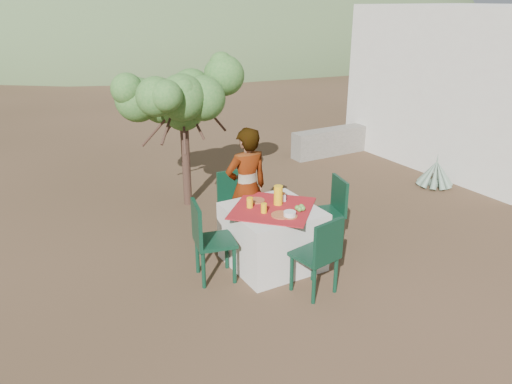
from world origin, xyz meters
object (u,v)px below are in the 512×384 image
at_px(shrub_tree, 185,104).
at_px(agave, 435,174).
at_px(table, 272,236).
at_px(chair_near, 320,253).
at_px(chair_far, 234,199).
at_px(chair_left, 208,238).
at_px(juice_pitcher, 278,195).
at_px(chair_right, 331,208).
at_px(guesthouse, 480,85).
at_px(person, 247,188).

bearing_deg(shrub_tree, agave, -20.07).
bearing_deg(table, chair_near, -84.40).
bearing_deg(chair_near, shrub_tree, -96.58).
height_order(chair_far, shrub_tree, shrub_tree).
height_order(chair_left, juice_pitcher, juice_pitcher).
xyz_separation_m(chair_far, chair_right, (0.94, -0.97, 0.02)).
height_order(chair_near, juice_pitcher, juice_pitcher).
height_order(chair_far, guesthouse, guesthouse).
relative_size(chair_far, chair_near, 0.95).
height_order(table, agave, table).
distance_m(table, juice_pitcher, 0.52).
bearing_deg(guesthouse, table, -163.35).
height_order(chair_near, chair_left, chair_left).
distance_m(chair_right, person, 1.15).
bearing_deg(chair_near, chair_left, -54.49).
height_order(shrub_tree, juice_pitcher, shrub_tree).
distance_m(agave, juice_pitcher, 3.99).
xyz_separation_m(person, agave, (3.96, 0.29, -0.58)).
height_order(agave, guesthouse, guesthouse).
height_order(chair_left, chair_right, chair_left).
height_order(chair_right, person, person).
distance_m(chair_near, juice_pitcher, 0.99).
distance_m(chair_far, person, 0.53).
bearing_deg(chair_right, chair_far, -122.65).
xyz_separation_m(table, chair_far, (0.01, 1.05, 0.11)).
distance_m(person, shrub_tree, 1.95).
distance_m(chair_near, shrub_tree, 3.44).
bearing_deg(juice_pitcher, chair_near, -91.88).
height_order(chair_left, agave, chair_left).
bearing_deg(chair_left, chair_right, -77.04).
distance_m(person, agave, 4.02).
bearing_deg(chair_far, guesthouse, 11.44).
height_order(table, juice_pitcher, juice_pitcher).
distance_m(shrub_tree, guesthouse, 6.08).
distance_m(chair_far, chair_left, 1.31).
xyz_separation_m(chair_far, shrub_tree, (-0.11, 1.35, 1.12)).
relative_size(chair_far, shrub_tree, 0.44).
relative_size(table, guesthouse, 0.31).
relative_size(chair_near, chair_left, 0.96).
relative_size(chair_far, chair_left, 0.91).
bearing_deg(person, chair_left, 35.49).
relative_size(chair_far, agave, 1.32).
bearing_deg(guesthouse, chair_far, -172.97).
bearing_deg(chair_right, person, -106.50).
xyz_separation_m(chair_near, guesthouse, (5.86, 2.63, 0.98)).
bearing_deg(guesthouse, shrub_tree, 174.13).
height_order(table, shrub_tree, shrub_tree).
relative_size(shrub_tree, guesthouse, 0.49).
relative_size(chair_right, agave, 1.38).
bearing_deg(shrub_tree, guesthouse, -5.87).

